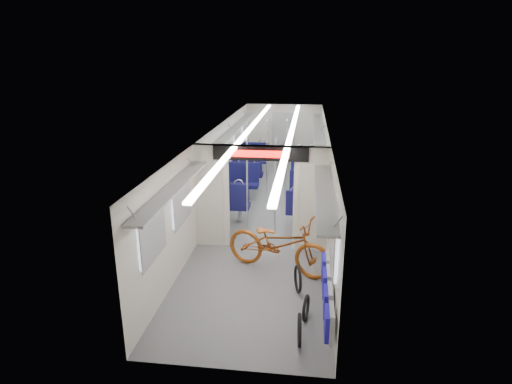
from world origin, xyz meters
TOP-DOWN VIEW (x-y plane):
  - carriage at (0.00, -0.27)m, footprint 12.00×12.02m
  - bicycle at (0.47, -3.09)m, footprint 2.32×1.45m
  - flip_bench at (1.35, -4.79)m, footprint 0.12×2.07m
  - bike_hoop_a at (0.95, -5.35)m, footprint 0.08×0.51m
  - bike_hoop_b at (1.04, -4.71)m, footprint 0.13×0.44m
  - bike_hoop_c at (0.88, -3.85)m, footprint 0.17×0.52m
  - seat_bay_near_left at (-0.93, 0.40)m, footprint 0.96×2.33m
  - seat_bay_near_right at (0.93, 0.11)m, footprint 0.90×2.04m
  - seat_bay_far_left at (-0.93, 3.47)m, footprint 0.96×2.32m
  - seat_bay_far_right at (0.94, 3.17)m, footprint 0.92×2.11m
  - stanchion_near_left at (-0.42, -1.21)m, footprint 0.04×0.04m
  - stanchion_near_right at (0.24, -1.12)m, footprint 0.04×0.04m
  - stanchion_far_left at (-0.24, 1.77)m, footprint 0.04×0.04m
  - stanchion_far_right at (0.33, 1.90)m, footprint 0.04×0.04m

SIDE VIEW (x-z plane):
  - bike_hoop_b at x=1.04m, z-range -0.03..0.42m
  - bike_hoop_a at x=0.95m, z-range -0.03..0.48m
  - bike_hoop_c at x=0.88m, z-range -0.03..0.49m
  - seat_bay_near_right at x=0.93m, z-range -0.01..1.08m
  - seat_bay_far_right at x=0.94m, z-range -0.01..1.10m
  - seat_bay_far_left at x=-0.93m, z-range -0.01..1.16m
  - bicycle at x=0.47m, z-range 0.00..1.15m
  - seat_bay_near_left at x=-0.93m, z-range -0.01..1.16m
  - flip_bench at x=1.35m, z-range 0.34..0.82m
  - stanchion_near_left at x=-0.42m, z-range 0.00..2.30m
  - stanchion_near_right at x=0.24m, z-range 0.00..2.30m
  - stanchion_far_left at x=-0.24m, z-range 0.00..2.30m
  - stanchion_far_right at x=0.33m, z-range 0.00..2.30m
  - carriage at x=0.00m, z-range 0.35..2.66m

